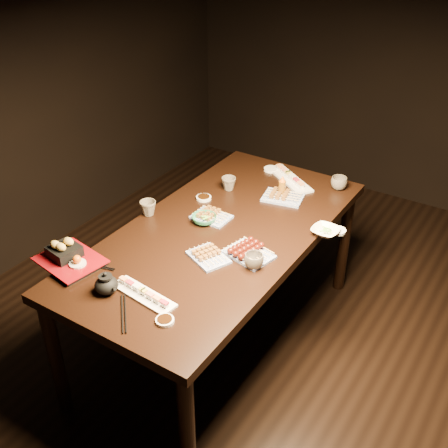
{
  "coord_description": "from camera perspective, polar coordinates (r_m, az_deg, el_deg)",
  "views": [
    {
      "loc": [
        0.94,
        -1.79,
        2.32
      ],
      "look_at": [
        -0.4,
        0.3,
        0.77
      ],
      "focal_mm": 45.0,
      "sensor_mm": 36.0,
      "label": 1
    }
  ],
  "objects": [
    {
      "name": "ground",
      "position": [
        3.07,
        3.49,
        -17.04
      ],
      "size": [
        5.0,
        5.0,
        0.0
      ],
      "primitive_type": "plane",
      "color": "black",
      "rests_on": "ground"
    },
    {
      "name": "dining_table",
      "position": [
        3.12,
        -0.5,
        -6.59
      ],
      "size": [
        1.41,
        1.99,
        0.75
      ],
      "primitive_type": "cube",
      "rotation": [
        0.0,
        0.0,
        -0.31
      ],
      "color": "black",
      "rests_on": "ground"
    },
    {
      "name": "sushi_platter_near",
      "position": [
        2.49,
        -8.18,
        -6.92
      ],
      "size": [
        0.34,
        0.13,
        0.04
      ],
      "primitive_type": null,
      "rotation": [
        0.0,
        0.0,
        -0.12
      ],
      "color": "white",
      "rests_on": "dining_table"
    },
    {
      "name": "sushi_platter_far",
      "position": [
        3.41,
        6.7,
        4.8
      ],
      "size": [
        0.38,
        0.3,
        0.05
      ],
      "primitive_type": null,
      "rotation": [
        0.0,
        0.0,
        2.56
      ],
      "color": "white",
      "rests_on": "dining_table"
    },
    {
      "name": "yakitori_plate_center",
      "position": [
        3.0,
        -1.29,
        1.01
      ],
      "size": [
        0.2,
        0.14,
        0.05
      ],
      "primitive_type": null,
      "rotation": [
        0.0,
        0.0,
        -0.01
      ],
      "color": "#828EB6",
      "rests_on": "dining_table"
    },
    {
      "name": "yakitori_plate_right",
      "position": [
        2.69,
        -1.61,
        -3.07
      ],
      "size": [
        0.24,
        0.21,
        0.05
      ],
      "primitive_type": null,
      "rotation": [
        0.0,
        0.0,
        -0.41
      ],
      "color": "#828EB6",
      "rests_on": "dining_table"
    },
    {
      "name": "yakitori_plate_left",
      "position": [
        3.2,
        6.03,
        3.02
      ],
      "size": [
        0.25,
        0.2,
        0.06
      ],
      "primitive_type": null,
      "rotation": [
        0.0,
        0.0,
        0.21
      ],
      "color": "#828EB6",
      "rests_on": "dining_table"
    },
    {
      "name": "tsukune_plate",
      "position": [
        2.71,
        2.54,
        -2.74
      ],
      "size": [
        0.25,
        0.21,
        0.06
      ],
      "primitive_type": null,
      "rotation": [
        0.0,
        0.0,
        -0.23
      ],
      "color": "#828EB6",
      "rests_on": "dining_table"
    },
    {
      "name": "edamame_bowl_green",
      "position": [
        2.97,
        -2.03,
        0.49
      ],
      "size": [
        0.15,
        0.15,
        0.04
      ],
      "primitive_type": "imported",
      "rotation": [
        0.0,
        0.0,
        -0.17
      ],
      "color": "#277A4E",
      "rests_on": "dining_table"
    },
    {
      "name": "edamame_bowl_cream",
      "position": [
        2.92,
        10.26,
        -0.74
      ],
      "size": [
        0.15,
        0.15,
        0.03
      ],
      "primitive_type": "imported",
      "rotation": [
        0.0,
        0.0,
        -0.06
      ],
      "color": "white",
      "rests_on": "dining_table"
    },
    {
      "name": "tempura_tray",
      "position": [
        2.73,
        -15.45,
        -2.96
      ],
      "size": [
        0.34,
        0.29,
        0.11
      ],
      "primitive_type": null,
      "rotation": [
        0.0,
        0.0,
        -0.16
      ],
      "color": "black",
      "rests_on": "dining_table"
    },
    {
      "name": "teacup_near_left",
      "position": [
        3.05,
        -7.72,
        1.61
      ],
      "size": [
        0.09,
        0.09,
        0.08
      ],
      "primitive_type": "imported",
      "rotation": [
        0.0,
        0.0,
        -0.05
      ],
      "color": "brown",
      "rests_on": "dining_table"
    },
    {
      "name": "teacup_mid_right",
      "position": [
        2.63,
        3.05,
        -3.77
      ],
      "size": [
        0.13,
        0.13,
        0.07
      ],
      "primitive_type": "imported",
      "rotation": [
        0.0,
        0.0,
        -0.6
      ],
      "color": "brown",
      "rests_on": "dining_table"
    },
    {
      "name": "teacup_far_left",
      "position": [
        3.27,
        0.48,
        4.12
      ],
      "size": [
        0.1,
        0.1,
        0.08
      ],
      "primitive_type": "imported",
      "rotation": [
        0.0,
        0.0,
        -0.14
      ],
      "color": "brown",
      "rests_on": "dining_table"
    },
    {
      "name": "teacup_far_right",
      "position": [
        3.35,
        11.6,
        4.09
      ],
      "size": [
        0.1,
        0.1,
        0.07
      ],
      "primitive_type": "imported",
      "rotation": [
        0.0,
        0.0,
        -0.0
      ],
      "color": "brown",
      "rests_on": "dining_table"
    },
    {
      "name": "teapot",
      "position": [
        2.52,
        -11.89,
        -5.86
      ],
      "size": [
        0.15,
        0.15,
        0.1
      ],
      "primitive_type": null,
      "rotation": [
        0.0,
        0.0,
        -0.22
      ],
      "color": "black",
      "rests_on": "dining_table"
    },
    {
      "name": "condiment_bottle",
      "position": [
        3.21,
        5.93,
        3.85
      ],
      "size": [
        0.05,
        0.05,
        0.13
      ],
      "primitive_type": "cylinder",
      "rotation": [
        0.0,
        0.0,
        -0.16
      ],
      "color": "brown",
      "rests_on": "dining_table"
    },
    {
      "name": "sauce_dish_west",
      "position": [
        3.19,
        -2.08,
        2.68
      ],
      "size": [
        0.12,
        0.12,
        0.02
      ],
      "primitive_type": "cylinder",
      "rotation": [
        0.0,
        0.0,
        -0.5
      ],
      "color": "white",
      "rests_on": "dining_table"
    },
    {
      "name": "sauce_dish_east",
      "position": [
        2.95,
        11.51,
        -0.68
      ],
      "size": [
        0.09,
        0.09,
        0.01
      ],
      "primitive_type": "cylinder",
      "rotation": [
        0.0,
        0.0,
        -0.12
      ],
      "color": "white",
      "rests_on": "dining_table"
    },
    {
      "name": "sauce_dish_se",
      "position": [
        2.36,
        -6.03,
        -9.73
      ],
      "size": [
        0.09,
        0.09,
        0.01
      ],
      "primitive_type": "cylinder",
      "rotation": [
        0.0,
        0.0,
        -0.11
      ],
      "color": "white",
      "rests_on": "dining_table"
    },
    {
      "name": "sauce_dish_nw",
      "position": [
        3.53,
        4.79,
        5.57
      ],
      "size": [
        0.1,
        0.1,
        0.02
      ],
      "primitive_type": "cylinder",
      "rotation": [
        0.0,
        0.0,
        -0.18
      ],
      "color": "white",
      "rests_on": "dining_table"
    },
    {
      "name": "chopsticks_near",
      "position": [
        2.72,
        -13.01,
        -4.14
      ],
      "size": [
        0.21,
        0.07,
        0.01
      ],
      "primitive_type": null,
      "rotation": [
        0.0,
        0.0,
        0.25
      ],
      "color": "black",
      "rests_on": "dining_table"
    },
    {
      "name": "chopsticks_se",
      "position": [
        2.42,
        -10.15,
        -8.93
      ],
      "size": [
        0.18,
        0.19,
        0.01
      ],
      "primitive_type": null,
      "rotation": [
        0.0,
        0.0,
        -0.83
      ],
      "color": "black",
      "rests_on": "dining_table"
    }
  ]
}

